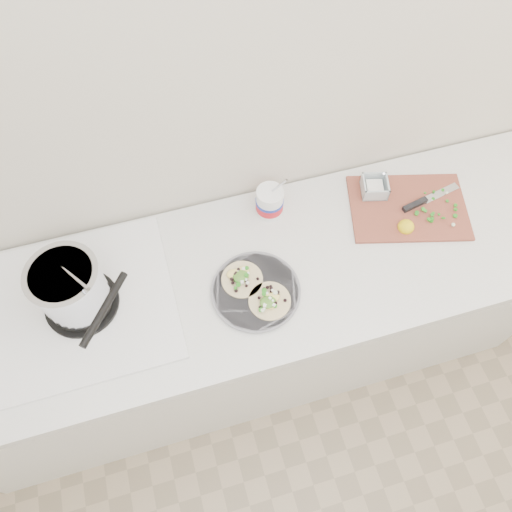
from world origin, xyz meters
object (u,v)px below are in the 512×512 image
object	(u,v)px
tub	(270,201)
cutboard	(407,204)
stove	(75,294)
taco_plate	(256,290)

from	to	relation	value
tub	cutboard	xyz separation A→B (m)	(0.49, -0.12, -0.05)
cutboard	stove	bearing A→B (deg)	-161.92
taco_plate	cutboard	size ratio (longest dim) A/B	0.62
taco_plate	tub	distance (m)	0.33
cutboard	tub	bearing A→B (deg)	-178.98
stove	tub	world-z (taller)	stove
stove	tub	bearing A→B (deg)	14.90
stove	cutboard	distance (m)	1.18
tub	cutboard	world-z (taller)	tub
taco_plate	tub	bearing A→B (deg)	64.70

